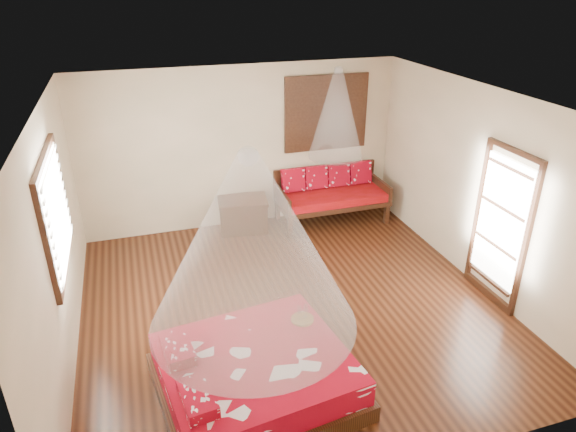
{
  "coord_description": "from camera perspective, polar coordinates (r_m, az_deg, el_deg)",
  "views": [
    {
      "loc": [
        -1.79,
        -5.54,
        4.13
      ],
      "look_at": [
        0.09,
        0.42,
        1.15
      ],
      "focal_mm": 32.0,
      "sensor_mm": 36.0,
      "label": 1
    }
  ],
  "objects": [
    {
      "name": "room",
      "position": [
        6.43,
        0.39,
        0.37
      ],
      "size": [
        5.54,
        5.54,
        2.84
      ],
      "color": "black",
      "rests_on": "ground"
    },
    {
      "name": "storage_chest",
      "position": [
        9.02,
        -5.02,
        0.21
      ],
      "size": [
        0.92,
        0.73,
        0.58
      ],
      "rotation": [
        0.0,
        0.0,
        -0.14
      ],
      "color": "black",
      "rests_on": "floor"
    },
    {
      "name": "bed",
      "position": [
        5.72,
        -3.76,
        -17.28
      ],
      "size": [
        2.19,
        2.03,
        0.63
      ],
      "rotation": [
        0.0,
        0.0,
        0.13
      ],
      "color": "black",
      "rests_on": "floor"
    },
    {
      "name": "daybed",
      "position": [
        9.32,
        4.75,
        2.62
      ],
      "size": [
        1.96,
        0.87,
        0.98
      ],
      "color": "black",
      "rests_on": "floor"
    },
    {
      "name": "shutter_panel",
      "position": [
        9.17,
        4.28,
        11.34
      ],
      "size": [
        1.52,
        0.06,
        1.32
      ],
      "color": "black",
      "rests_on": "wall_back"
    },
    {
      "name": "window_left",
      "position": [
        6.3,
        -24.38,
        0.4
      ],
      "size": [
        0.1,
        1.74,
        1.34
      ],
      "color": "black",
      "rests_on": "wall_left"
    },
    {
      "name": "mosquito_net_main",
      "position": [
        4.79,
        -4.12,
        -3.02
      ],
      "size": [
        2.06,
        2.06,
        1.8
      ],
      "primitive_type": "cone",
      "color": "white",
      "rests_on": "ceiling"
    },
    {
      "name": "wine_tray",
      "position": [
        6.0,
        1.61,
        -11.07
      ],
      "size": [
        0.26,
        0.26,
        0.21
      ],
      "rotation": [
        0.0,
        0.0,
        0.15
      ],
      "color": "brown",
      "rests_on": "bed"
    },
    {
      "name": "mosquito_net_daybed",
      "position": [
        8.73,
        5.44,
        11.25
      ],
      "size": [
        0.93,
        0.93,
        1.5
      ],
      "primitive_type": "cone",
      "color": "white",
      "rests_on": "ceiling"
    },
    {
      "name": "glazed_door",
      "position": [
        7.35,
        22.51,
        -1.18
      ],
      "size": [
        0.08,
        1.02,
        2.16
      ],
      "color": "black",
      "rests_on": "floor"
    }
  ]
}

